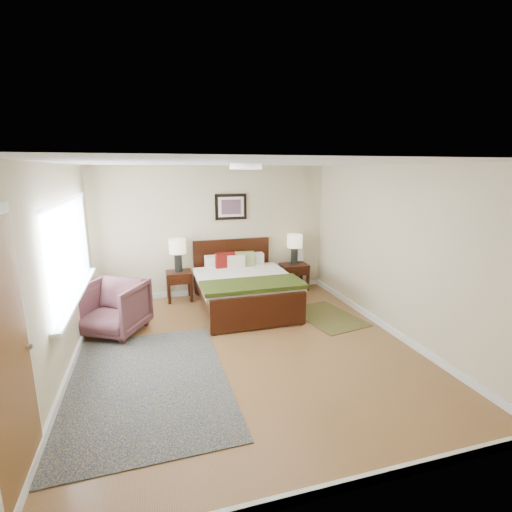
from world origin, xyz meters
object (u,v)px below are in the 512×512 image
at_px(nightstand_right, 294,274).
at_px(armchair, 113,308).
at_px(nightstand_left, 179,278).
at_px(lamp_left, 178,250).
at_px(bed, 243,281).
at_px(rug_persian, 146,382).
at_px(lamp_right, 295,244).

xyz_separation_m(nightstand_right, armchair, (-3.40, -1.20, 0.06)).
xyz_separation_m(nightstand_left, lamp_left, (-0.00, 0.02, 0.54)).
bearing_deg(nightstand_left, armchair, -131.93).
height_order(bed, lamp_left, lamp_left).
bearing_deg(armchair, lamp_left, 77.71).
bearing_deg(nightstand_left, nightstand_right, 0.15).
height_order(nightstand_right, lamp_left, lamp_left).
height_order(bed, rug_persian, bed).
distance_m(nightstand_right, lamp_left, 2.41).
distance_m(armchair, rug_persian, 1.67).
height_order(lamp_left, armchair, lamp_left).
height_order(nightstand_right, rug_persian, nightstand_right).
height_order(lamp_right, armchair, lamp_right).
bearing_deg(nightstand_right, lamp_right, 90.00).
height_order(lamp_left, rug_persian, lamp_left).
xyz_separation_m(lamp_left, lamp_right, (2.33, 0.00, -0.02)).
height_order(nightstand_right, armchair, armchair).
distance_m(bed, nightstand_right, 1.47).
relative_size(nightstand_left, lamp_right, 0.91).
bearing_deg(lamp_right, lamp_left, 180.00).
distance_m(nightstand_right, rug_persian, 4.06).
height_order(nightstand_right, lamp_right, lamp_right).
bearing_deg(lamp_right, nightstand_right, -90.00).
xyz_separation_m(bed, lamp_left, (-1.06, 0.75, 0.48)).
distance_m(nightstand_left, nightstand_right, 2.33).
distance_m(lamp_left, armchair, 1.72).
xyz_separation_m(nightstand_right, lamp_right, (0.00, 0.01, 0.62)).
bearing_deg(lamp_left, lamp_right, 0.00).
bearing_deg(bed, nightstand_left, 145.70).
relative_size(nightstand_right, rug_persian, 0.21).
distance_m(nightstand_left, rug_persian, 2.86).
bearing_deg(nightstand_right, lamp_left, 179.66).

